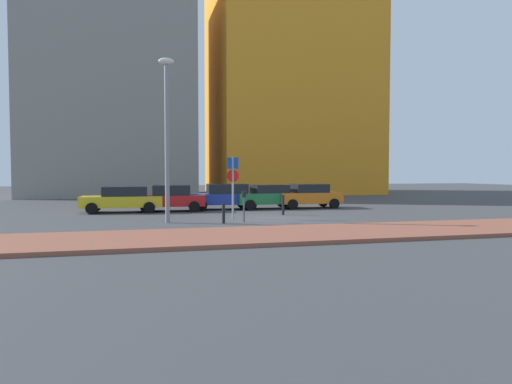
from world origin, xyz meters
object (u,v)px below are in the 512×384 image
Objects in this scene: parked_car_yellow at (123,199)px; parking_meter at (244,202)px; parked_car_orange at (309,196)px; street_lamp at (167,127)px; traffic_bollard_mid at (283,205)px; parked_car_green at (267,196)px; traffic_bollard_near at (224,213)px; parking_sign_post at (233,180)px; parked_car_red at (171,198)px; parked_car_blue at (225,196)px.

parked_car_yellow reaches higher than parking_meter.
parked_car_orange reaches higher than parked_car_yellow.
street_lamp reaches higher than traffic_bollard_mid.
parked_car_green is 2.85× the size of parking_meter.
parked_car_green is 8.45m from traffic_bollard_near.
traffic_bollard_near is (-6.83, -7.17, -0.35)m from parked_car_orange.
parking_sign_post is at bearing -138.35° from parked_car_orange.
parked_car_red reaches higher than parked_car_green.
parking_meter is at bearing -130.14° from parked_car_orange.
street_lamp is at bearing -145.54° from parked_car_orange.
parked_car_blue is at bearing 59.97° from street_lamp.
parking_meter is at bearing -134.22° from traffic_bollard_mid.
parked_car_blue is 5.02m from traffic_bollard_mid.
street_lamp is at bearing 170.62° from parking_meter.
parked_car_red is at bearing 1.99° from parked_car_yellow.
parked_car_green is 3.78× the size of traffic_bollard_mid.
parked_car_yellow is 8.30m from traffic_bollard_near.
traffic_bollard_near is at bearing -56.33° from parked_car_yellow.
parked_car_yellow is 7.37m from street_lamp.
street_lamp is at bearing 161.35° from traffic_bollard_near.
parking_sign_post is 0.41× the size of street_lamp.
parked_car_red is at bearing 113.09° from parking_meter.
parked_car_red reaches higher than traffic_bollard_mid.
traffic_bollard_near is at bearing -133.59° from parked_car_orange.
parked_car_yellow is 8.74m from parked_car_green.
traffic_bollard_mid is (2.33, -4.44, -0.28)m from parked_car_blue.
parked_car_red is 0.55× the size of street_lamp.
parking_sign_post is 1.85m from parking_meter.
traffic_bollard_near is at bearing -119.26° from parked_car_green.
parked_car_green is at bearing -4.82° from parked_car_blue.
parked_car_green is 9.91m from street_lamp.
parked_car_yellow is 1.01× the size of parked_car_blue.
parking_sign_post is (5.39, -5.10, 1.14)m from parked_car_yellow.
parked_car_orange reaches higher than parked_car_red.
parked_car_blue is 7.35m from parking_meter.
parking_meter is 4.86m from street_lamp.
parked_car_yellow is 11.43m from parked_car_orange.
parked_car_blue is at bearing 78.93° from traffic_bollard_near.
traffic_bollard_mid is (2.82, 2.90, -0.38)m from parking_meter.
parked_car_green is 4.51× the size of traffic_bollard_near.
parked_car_yellow is 8.69m from parking_meter.
traffic_bollard_mid is (8.41, -3.75, -0.24)m from parked_car_yellow.
parking_sign_post is at bearing -43.44° from parked_car_yellow.
street_lamp is at bearing -70.36° from parked_car_yellow.
parked_car_orange is 3.81× the size of traffic_bollard_mid.
traffic_bollard_mid is at bearing 24.05° from parking_sign_post.
traffic_bollard_mid is (6.24, 2.33, -3.79)m from street_lamp.
parked_car_green reaches higher than parked_car_yellow.
parked_car_orange is (5.34, -0.42, -0.02)m from parked_car_blue.
parking_meter is 1.58× the size of traffic_bollard_near.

